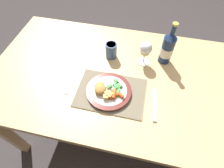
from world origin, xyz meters
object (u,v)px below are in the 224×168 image
(fork, at_px, (69,85))
(wine_glass, at_px, (146,49))
(table_knife, at_px, (155,107))
(drinking_cup, at_px, (111,50))
(dinner_plate, at_px, (109,91))
(dining_table, at_px, (122,84))
(bottle, at_px, (167,48))

(fork, xyz_separation_m, wine_glass, (0.38, 0.27, 0.10))
(table_knife, bearing_deg, wine_glass, 107.33)
(drinking_cup, bearing_deg, wine_glass, -1.39)
(fork, bearing_deg, dinner_plate, 0.61)
(dining_table, bearing_deg, bottle, 37.62)
(drinking_cup, bearing_deg, bottle, 6.38)
(dinner_plate, xyz_separation_m, bottle, (0.27, 0.31, 0.08))
(table_knife, height_order, bottle, bottle)
(wine_glass, distance_m, drinking_cup, 0.21)
(dining_table, height_order, fork, fork)
(dinner_plate, height_order, fork, dinner_plate)
(table_knife, xyz_separation_m, drinking_cup, (-0.30, 0.31, 0.05))
(wine_glass, xyz_separation_m, bottle, (0.12, 0.04, -0.00))
(fork, relative_size, wine_glass, 0.88)
(dinner_plate, height_order, drinking_cup, drinking_cup)
(dining_table, distance_m, bottle, 0.34)
(dinner_plate, bearing_deg, wine_glass, 60.10)
(dinner_plate, bearing_deg, dining_table, 70.03)
(bottle, bearing_deg, dining_table, -142.38)
(table_knife, distance_m, drinking_cup, 0.43)
(fork, height_order, table_knife, table_knife)
(dining_table, height_order, wine_glass, wine_glass)
(dinner_plate, relative_size, drinking_cup, 2.42)
(table_knife, bearing_deg, dining_table, 139.45)
(wine_glass, bearing_deg, bottle, 18.82)
(table_knife, distance_m, bottle, 0.36)
(dining_table, relative_size, bottle, 5.91)
(wine_glass, distance_m, bottle, 0.13)
(table_knife, relative_size, drinking_cup, 2.00)
(dinner_plate, bearing_deg, table_knife, -8.33)
(dining_table, distance_m, fork, 0.32)
(bottle, bearing_deg, drinking_cup, -173.62)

